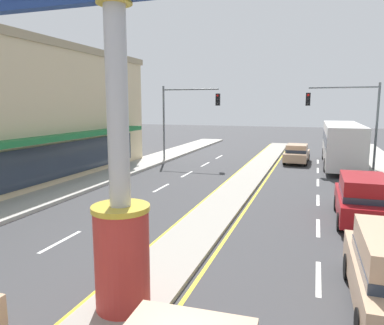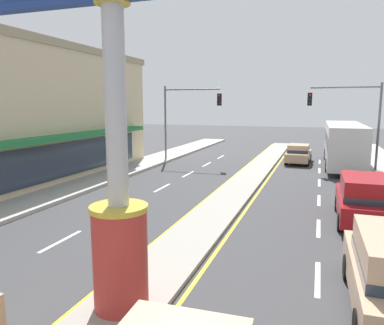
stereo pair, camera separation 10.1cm
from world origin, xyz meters
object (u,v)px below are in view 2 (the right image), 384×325
object	(u,v)px
district_sign	(116,135)
traffic_light_left_side	(185,110)
traffic_light_right_side	(352,111)
suv_far_right_lane	(363,199)
sedan_far_left_oncoming	(299,154)
bus_near_left_lane	(344,142)

from	to	relation	value
district_sign	traffic_light_left_side	world-z (taller)	district_sign
traffic_light_left_side	traffic_light_right_side	size ratio (longest dim) A/B	1.00
traffic_light_left_side	traffic_light_right_side	world-z (taller)	same
suv_far_right_lane	sedan_far_left_oncoming	bearing A→B (deg)	102.45
district_sign	traffic_light_left_side	bearing A→B (deg)	106.30
traffic_light_right_side	sedan_far_left_oncoming	xyz separation A→B (m)	(-3.59, 2.53, -3.46)
traffic_light_left_side	traffic_light_right_side	xyz separation A→B (m)	(12.37, 0.17, 0.00)
district_sign	bus_near_left_lane	xyz separation A→B (m)	(5.90, 23.41, -2.22)
sedan_far_left_oncoming	traffic_light_left_side	bearing A→B (deg)	-162.90
bus_near_left_lane	sedan_far_left_oncoming	bearing A→B (deg)	172.44
bus_near_left_lane	district_sign	bearing A→B (deg)	-104.15
sedan_far_left_oncoming	district_sign	bearing A→B (deg)	-96.22
traffic_light_left_side	suv_far_right_lane	bearing A→B (deg)	-45.39
traffic_light_right_side	sedan_far_left_oncoming	bearing A→B (deg)	144.81
district_sign	traffic_light_left_side	xyz separation A→B (m)	(-6.18, 21.14, 0.16)
district_sign	traffic_light_right_side	distance (m)	22.19
traffic_light_left_side	suv_far_right_lane	xyz separation A→B (m)	(12.08, -12.25, -3.26)
traffic_light_left_side	traffic_light_right_side	bearing A→B (deg)	0.80
traffic_light_right_side	bus_near_left_lane	bearing A→B (deg)	97.77
district_sign	sedan_far_left_oncoming	xyz separation A→B (m)	(2.60, 23.84, -3.30)
traffic_light_left_side	suv_far_right_lane	size ratio (longest dim) A/B	1.35
traffic_light_left_side	suv_far_right_lane	world-z (taller)	traffic_light_left_side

